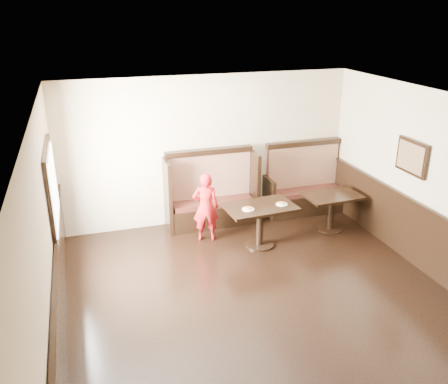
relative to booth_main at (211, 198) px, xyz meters
name	(u,v)px	position (x,y,z in m)	size (l,w,h in m)	color
ground	(280,324)	(0.00, -3.30, -0.53)	(7.00, 7.00, 0.00)	black
room_shell	(252,273)	(-0.30, -3.01, 0.14)	(7.00, 7.00, 7.00)	#C7B390
booth_main	(211,198)	(0.00, 0.00, 0.00)	(1.75, 0.72, 1.45)	black
booth_neighbor	(304,189)	(1.95, 0.00, -0.05)	(1.65, 0.72, 1.45)	black
table_main	(260,215)	(0.55, -1.15, 0.05)	(1.23, 0.82, 0.75)	black
table_neighbor	(332,204)	(2.05, -0.95, 0.00)	(1.04, 0.70, 0.70)	black
child	(206,207)	(-0.28, -0.65, 0.10)	(0.46, 0.30, 1.26)	red
pizza_plate_left	(248,209)	(0.30, -1.23, 0.24)	(0.21, 0.21, 0.04)	white
pizza_plate_right	(282,204)	(0.92, -1.20, 0.24)	(0.20, 0.20, 0.04)	white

